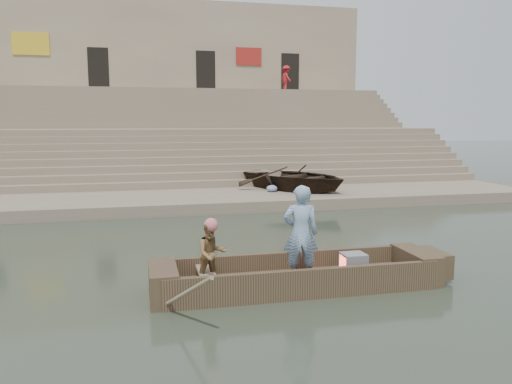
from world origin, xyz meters
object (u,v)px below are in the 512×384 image
object	(u,v)px
main_rowboat	(297,283)
rowing_man	(211,254)
pedestrian	(286,78)
television	(353,263)
standing_man	(301,233)
beached_rowboat	(295,178)

from	to	relation	value
main_rowboat	rowing_man	world-z (taller)	rowing_man
main_rowboat	pedestrian	size ratio (longest dim) A/B	3.11
television	standing_man	bearing A→B (deg)	-170.48
standing_man	pedestrian	distance (m)	25.11
standing_man	rowing_man	size ratio (longest dim) A/B	1.54
television	pedestrian	size ratio (longest dim) A/B	0.29
standing_man	rowing_man	bearing A→B (deg)	7.52
standing_man	pedestrian	bearing A→B (deg)	-94.80
standing_man	beached_rowboat	bearing A→B (deg)	-96.01
main_rowboat	standing_man	world-z (taller)	standing_man
television	beached_rowboat	size ratio (longest dim) A/B	0.10
standing_man	rowing_man	xyz separation A→B (m)	(-1.67, 0.10, -0.32)
television	pedestrian	distance (m)	24.79
standing_man	main_rowboat	bearing A→B (deg)	-79.74
standing_man	pedestrian	size ratio (longest dim) A/B	1.14
main_rowboat	standing_man	size ratio (longest dim) A/B	2.74
main_rowboat	television	world-z (taller)	television
standing_man	beached_rowboat	world-z (taller)	standing_man
television	rowing_man	bearing A→B (deg)	-178.13
main_rowboat	television	bearing A→B (deg)	0.00
rowing_man	television	distance (m)	2.86
standing_man	beached_rowboat	distance (m)	11.35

